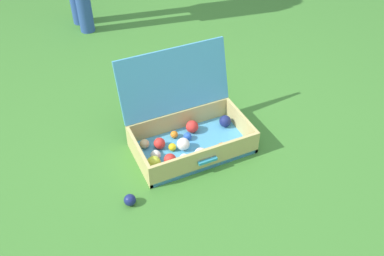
% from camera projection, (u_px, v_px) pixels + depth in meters
% --- Properties ---
extents(ground_plane, '(16.00, 16.00, 0.00)m').
position_uv_depth(ground_plane, '(186.00, 159.00, 2.37)').
color(ground_plane, '#3D7A2D').
extents(open_suitcase, '(0.66, 0.51, 0.51)m').
position_uv_depth(open_suitcase, '(187.00, 129.00, 2.39)').
color(open_suitcase, '#4799C6').
rests_on(open_suitcase, ground).
extents(stray_ball_on_grass, '(0.06, 0.06, 0.06)m').
position_uv_depth(stray_ball_on_grass, '(130.00, 200.00, 2.10)').
color(stray_ball_on_grass, navy).
rests_on(stray_ball_on_grass, ground).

